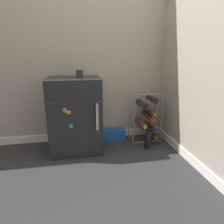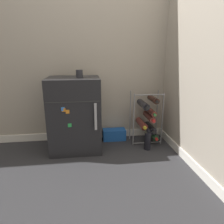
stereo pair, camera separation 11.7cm
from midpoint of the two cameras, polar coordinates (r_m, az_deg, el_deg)
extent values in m
plane|color=#28282B|center=(2.13, -3.13, -13.17)|extent=(14.00, 14.00, 0.00)
cube|color=#9E9384|center=(2.46, -5.60, 20.88)|extent=(6.62, 0.06, 2.50)
cube|color=silver|center=(2.61, -4.81, -6.38)|extent=(6.62, 0.01, 0.09)
cube|color=black|center=(2.23, -11.95, -0.83)|extent=(0.55, 0.46, 0.81)
cube|color=#2D2D2D|center=(1.95, -12.37, 2.67)|extent=(0.54, 0.00, 0.01)
cube|color=#9E9EA3|center=(1.98, -5.93, -1.45)|extent=(0.02, 0.02, 0.27)
cube|color=orange|center=(1.98, -14.94, 0.37)|extent=(0.04, 0.01, 0.04)
cube|color=green|center=(2.02, -13.23, -3.95)|extent=(0.04, 0.01, 0.04)
cube|color=orange|center=(1.98, -13.88, -0.12)|extent=(0.04, 0.01, 0.04)
cube|color=blue|center=(1.97, -15.12, 0.61)|extent=(0.04, 0.01, 0.04)
cylinder|color=slate|center=(2.32, 4.76, -2.24)|extent=(0.01, 0.01, 0.63)
cylinder|color=slate|center=(2.43, 12.63, -1.72)|extent=(0.01, 0.01, 0.63)
cylinder|color=slate|center=(2.49, 3.64, -0.94)|extent=(0.01, 0.01, 0.63)
cylinder|color=slate|center=(2.60, 11.05, -0.51)|extent=(0.01, 0.01, 0.63)
cylinder|color=slate|center=(2.48, 8.50, -8.43)|extent=(0.35, 0.01, 0.01)
cylinder|color=slate|center=(2.30, 9.09, 4.97)|extent=(0.35, 0.01, 0.01)
cylinder|color=#19381E|center=(2.56, 9.84, -5.99)|extent=(0.07, 0.30, 0.07)
cylinder|color=red|center=(2.42, 11.18, -7.38)|extent=(0.03, 0.02, 0.03)
cylinder|color=black|center=(2.52, 9.27, -4.29)|extent=(0.08, 0.26, 0.08)
cylinder|color=black|center=(2.40, 10.41, -5.43)|extent=(0.04, 0.02, 0.04)
cylinder|color=#56231E|center=(2.46, 6.88, -3.18)|extent=(0.08, 0.27, 0.08)
cylinder|color=gold|center=(2.33, 7.96, -4.34)|extent=(0.04, 0.02, 0.04)
cylinder|color=#56231E|center=(2.47, 9.04, -1.20)|extent=(0.07, 0.30, 0.07)
cylinder|color=red|center=(2.32, 10.37, -2.36)|extent=(0.03, 0.02, 0.03)
cylinder|color=#56231E|center=(2.45, 9.34, 0.38)|extent=(0.07, 0.30, 0.07)
cylinder|color=#2D7033|center=(2.31, 10.68, -0.67)|extent=(0.03, 0.02, 0.03)
cylinder|color=black|center=(2.40, 7.31, 2.24)|extent=(0.08, 0.29, 0.08)
cylinder|color=black|center=(2.26, 8.51, 1.31)|extent=(0.04, 0.02, 0.04)
cylinder|color=black|center=(2.43, 10.06, 3.72)|extent=(0.07, 0.25, 0.07)
cylinder|color=black|center=(2.30, 11.26, 2.99)|extent=(0.03, 0.02, 0.03)
cube|color=#194C9E|center=(2.54, -0.88, -6.44)|extent=(0.28, 0.14, 0.13)
cylinder|color=#28282D|center=(2.13, -10.82, 10.65)|extent=(0.07, 0.07, 0.08)
cylinder|color=black|center=(2.32, 8.74, -7.92)|extent=(0.07, 0.07, 0.21)
cylinder|color=black|center=(2.27, 8.88, -5.08)|extent=(0.03, 0.03, 0.04)
camera|label=1|loc=(0.06, -91.46, -0.42)|focal=32.00mm
camera|label=2|loc=(0.06, 88.54, 0.42)|focal=32.00mm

